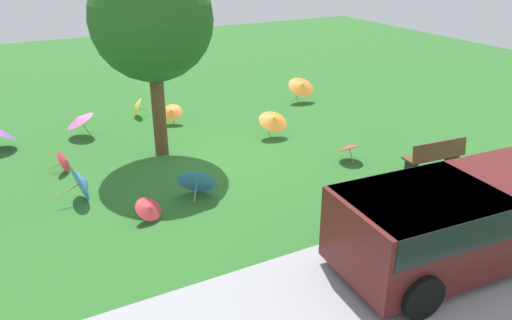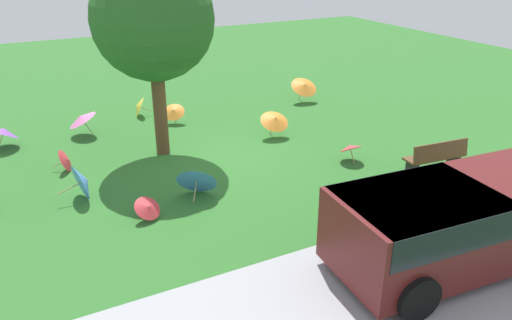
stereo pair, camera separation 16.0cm
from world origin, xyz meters
name	(u,v)px [view 2 (the right image)]	position (x,y,z in m)	size (l,w,h in m)	color
ground	(203,156)	(0.00, 0.00, 0.00)	(40.00, 40.00, 0.00)	#2D6B28
road_strip	(365,307)	(0.00, 6.92, 0.00)	(40.00, 3.69, 0.01)	#9E9EA3
van_dark	(452,220)	(-2.04, 6.63, 0.91)	(4.73, 2.41, 1.53)	#591919
park_bench	(436,157)	(-4.69, 3.75, 0.47)	(1.64, 0.63, 0.90)	brown
shade_tree	(153,20)	(0.87, -0.73, 3.56)	(3.09, 3.09, 5.13)	brown
parasol_pink_0	(81,118)	(2.59, -3.08, 0.55)	(1.03, 1.05, 0.82)	tan
parasol_blue_0	(84,181)	(3.27, 1.05, 0.43)	(0.85, 0.89, 0.87)	tan
parasol_blue_1	(197,178)	(0.95, 2.07, 0.44)	(1.14, 1.07, 0.87)	tan
parasol_orange_2	(275,120)	(-2.41, -0.32, 0.56)	(0.87, 0.85, 0.83)	tan
parasol_yellow_2	(138,106)	(0.63, -4.08, 0.34)	(0.68, 0.77, 0.68)	tan
parasol_orange_3	(174,111)	(-0.17, -2.84, 0.42)	(0.91, 0.89, 0.66)	tan
parasol_orange_4	(304,86)	(-5.07, -2.90, 0.61)	(0.96, 0.90, 0.92)	tan
parasol_red_2	(350,147)	(-3.31, 2.10, 0.39)	(0.64, 0.61, 0.60)	tan
parasol_purple_1	(3,131)	(4.69, -3.11, 0.49)	(1.20, 1.21, 0.78)	tan
parasol_red_3	(148,207)	(2.27, 2.63, 0.29)	(0.73, 0.70, 0.51)	tan
parasol_red_5	(67,160)	(3.39, -0.71, 0.29)	(0.61, 0.67, 0.58)	tan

